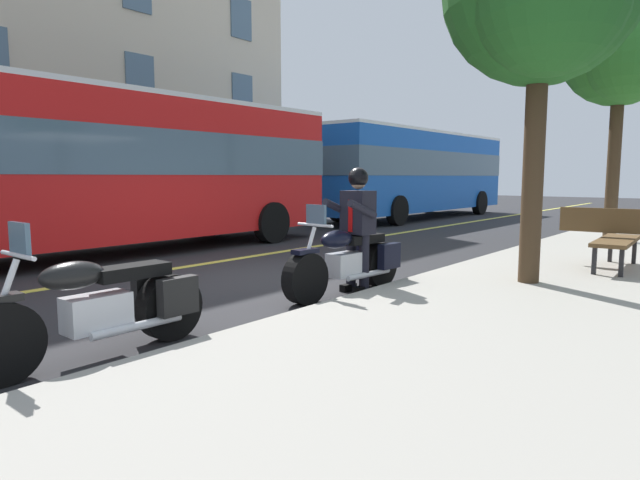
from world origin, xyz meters
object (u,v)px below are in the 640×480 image
(bus_far, at_px, (414,170))
(street_tree_curbside, at_px, (623,51))
(motorcycle_main, at_px, (348,261))
(bus_near, at_px, (105,164))
(rider_main, at_px, (357,218))
(motorcycle_parked, at_px, (102,308))
(bench_sidewalk, at_px, (618,233))

(bus_far, distance_m, street_tree_curbside, 9.62)
(motorcycle_main, bearing_deg, bus_near, -89.12)
(bus_near, bearing_deg, motorcycle_main, 90.88)
(rider_main, xyz_separation_m, motorcycle_parked, (3.72, -0.16, -0.58))
(street_tree_curbside, bearing_deg, motorcycle_parked, -9.65)
(bench_sidewalk, bearing_deg, motorcycle_parked, -20.91)
(rider_main, bearing_deg, motorcycle_main, -3.11)
(rider_main, bearing_deg, motorcycle_parked, -2.49)
(rider_main, height_order, street_tree_curbside, street_tree_curbside)
(bus_near, bearing_deg, bus_far, -179.74)
(rider_main, relative_size, motorcycle_parked, 0.79)
(bench_sidewalk, bearing_deg, bus_near, -66.24)
(motorcycle_parked, relative_size, street_tree_curbside, 0.39)
(motorcycle_main, bearing_deg, street_tree_curbside, 167.18)
(motorcycle_main, xyz_separation_m, bus_near, (0.09, -6.05, 1.42))
(bus_near, height_order, bench_sidewalk, bus_near)
(motorcycle_main, distance_m, bus_far, 14.19)
(rider_main, xyz_separation_m, bus_far, (-12.54, -6.12, 0.84))
(rider_main, height_order, bus_far, bus_far)
(bus_near, relative_size, bench_sidewalk, 6.07)
(bus_far, distance_m, bench_sidewalk, 12.59)
(motorcycle_parked, xyz_separation_m, bench_sidewalk, (-7.25, 2.77, 0.26))
(motorcycle_parked, distance_m, bench_sidewalk, 7.77)
(bus_near, height_order, bus_far, same)
(bus_near, distance_m, street_tree_curbside, 11.40)
(bus_near, xyz_separation_m, bench_sidewalk, (-3.82, 8.67, -1.16))
(rider_main, relative_size, bench_sidewalk, 0.96)
(rider_main, relative_size, street_tree_curbside, 0.31)
(motorcycle_main, relative_size, street_tree_curbside, 0.39)
(bus_far, bearing_deg, motorcycle_main, 25.64)
(bench_sidewalk, relative_size, street_tree_curbside, 0.32)
(motorcycle_parked, distance_m, bus_far, 17.37)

